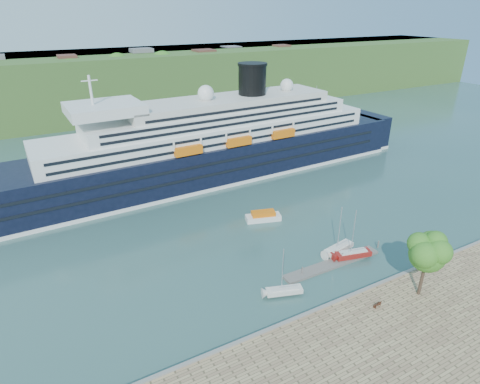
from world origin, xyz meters
name	(u,v)px	position (x,y,z in m)	size (l,w,h in m)	color
ground	(352,299)	(0.00, 0.00, 0.00)	(400.00, 400.00, 0.00)	#2C4F4C
far_hillside	(118,82)	(0.00, 145.00, 12.00)	(400.00, 50.00, 24.00)	#365C24
quay_coping	(353,294)	(0.00, -0.20, 1.15)	(220.00, 0.50, 0.30)	slate
cruise_ship	(207,125)	(1.36, 55.81, 14.26)	(126.96, 18.49, 28.51)	black
park_bench	(377,304)	(1.21, -3.84, 1.44)	(1.37, 0.56, 0.88)	#4D2516
promenade_tree	(426,262)	(9.01, -4.81, 6.83)	(7.03, 7.03, 11.65)	#2B671B
floating_pontoon	(332,264)	(3.42, 8.54, 0.22)	(19.62, 2.40, 0.44)	slate
sailboat_white_near	(285,273)	(-8.58, 5.94, 4.08)	(6.32, 1.76, 8.17)	silver
sailboat_red	(355,236)	(7.96, 8.34, 4.70)	(7.28, 2.02, 9.41)	maroon
sailboat_white_far	(341,231)	(7.04, 11.06, 4.57)	(7.07, 1.97, 9.14)	silver
tender_launch	(263,216)	(1.41, 28.29, 1.03)	(7.48, 2.56, 2.07)	orange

